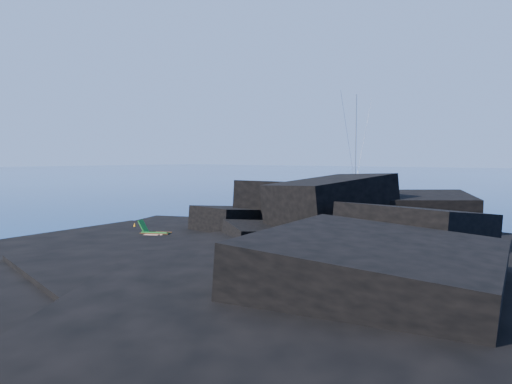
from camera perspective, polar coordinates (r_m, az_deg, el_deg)
ground at (r=30.24m, az=-18.50°, el=-4.50°), size 400.00×400.00×0.00m
headland at (r=23.20m, az=6.22°, el=-6.86°), size 24.00×24.00×3.60m
beach at (r=26.94m, az=-12.32°, el=-5.42°), size 9.08×6.86×0.70m
surf_foam at (r=29.61m, az=-4.94°, el=-4.49°), size 10.00×8.00×0.06m
sailboat at (r=59.52m, az=11.08°, el=-0.28°), size 3.32×11.37×11.75m
deck_chair at (r=24.94m, az=-11.37°, el=-4.14°), size 1.63×1.27×1.03m
towel at (r=24.72m, az=-11.85°, el=-5.36°), size 2.34×1.90×0.06m
sunbather at (r=24.70m, az=-11.85°, el=-5.00°), size 1.95×1.37×0.26m
marker_cone at (r=27.74m, az=-13.69°, el=-3.93°), size 0.33×0.33×0.48m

